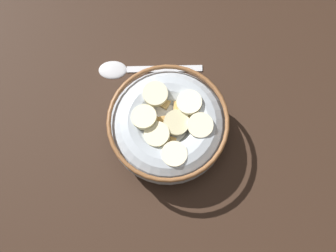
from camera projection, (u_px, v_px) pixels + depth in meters
ground_plane at (168, 134)px, 60.10cm from camera, size 125.16×125.16×2.00cm
cereal_bowl at (168, 126)px, 56.15cm from camera, size 16.43×16.43×6.22cm
spoon at (127, 69)px, 61.60cm from camera, size 15.94×4.65×0.80cm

